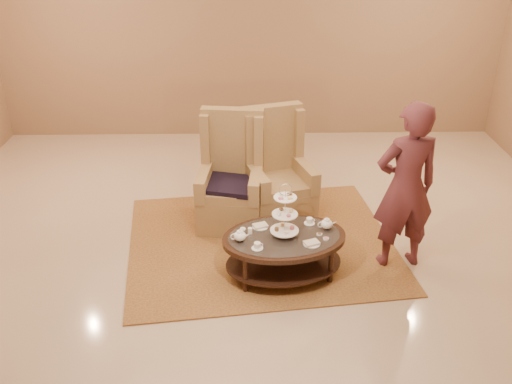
{
  "coord_description": "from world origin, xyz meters",
  "views": [
    {
      "loc": [
        -0.09,
        -5.04,
        3.55
      ],
      "look_at": [
        0.01,
        0.2,
        0.84
      ],
      "focal_mm": 40.0,
      "sensor_mm": 36.0,
      "label": 1
    }
  ],
  "objects_px": {
    "armchair_right": "(277,182)",
    "person": "(406,187)",
    "armchair_left": "(232,186)",
    "tea_table": "(284,243)"
  },
  "relations": [
    {
      "from": "armchair_right",
      "to": "person",
      "type": "bearing_deg",
      "value": -58.09
    },
    {
      "from": "armchair_left",
      "to": "person",
      "type": "relative_size",
      "value": 0.75
    },
    {
      "from": "armchair_right",
      "to": "armchair_left",
      "type": "bearing_deg",
      "value": 176.04
    },
    {
      "from": "armchair_left",
      "to": "person",
      "type": "distance_m",
      "value": 2.09
    },
    {
      "from": "tea_table",
      "to": "person",
      "type": "relative_size",
      "value": 0.76
    },
    {
      "from": "armchair_left",
      "to": "tea_table",
      "type": "bearing_deg",
      "value": -58.12
    },
    {
      "from": "tea_table",
      "to": "armchair_left",
      "type": "xyz_separation_m",
      "value": [
        -0.56,
        1.16,
        0.07
      ]
    },
    {
      "from": "tea_table",
      "to": "armchair_right",
      "type": "bearing_deg",
      "value": 81.28
    },
    {
      "from": "armchair_right",
      "to": "person",
      "type": "xyz_separation_m",
      "value": [
        1.25,
        -1.09,
        0.46
      ]
    },
    {
      "from": "person",
      "to": "armchair_right",
      "type": "bearing_deg",
      "value": -50.61
    }
  ]
}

